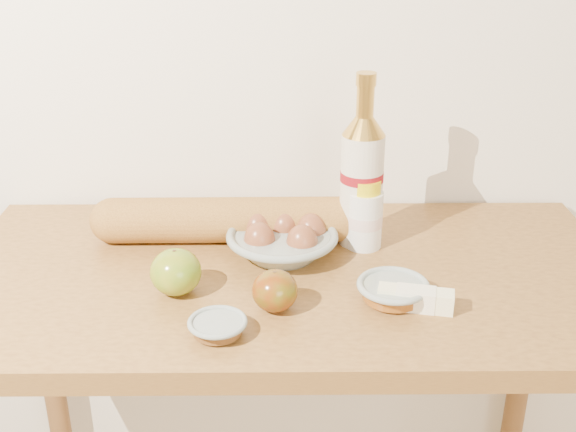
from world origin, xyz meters
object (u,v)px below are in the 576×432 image
Objects in this scene: bourbon_bottle at (362,177)px; baguette at (227,220)px; cream_bottle at (364,216)px; egg_bowl at (282,240)px; table at (288,328)px.

baguette is at bearing -165.59° from bourbon_bottle.
cream_bottle is 0.16m from egg_bowl.
egg_bowl is at bearing -29.55° from baguette.
table is 0.26m from cream_bottle.
baguette is at bearing 133.51° from table.
cream_bottle is at bearing 33.70° from table.
cream_bottle is at bearing -5.75° from baguette.
cream_bottle is 0.26× the size of baguette.
cream_bottle reaches higher than baguette.
baguette is (-0.11, 0.06, 0.01)m from egg_bowl.
bourbon_bottle is 2.42× the size of cream_bottle.
table is at bearing -46.84° from baguette.
cream_bottle reaches higher than egg_bowl.
cream_bottle is (0.01, -0.02, -0.07)m from bourbon_bottle.
cream_bottle is 0.58× the size of egg_bowl.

